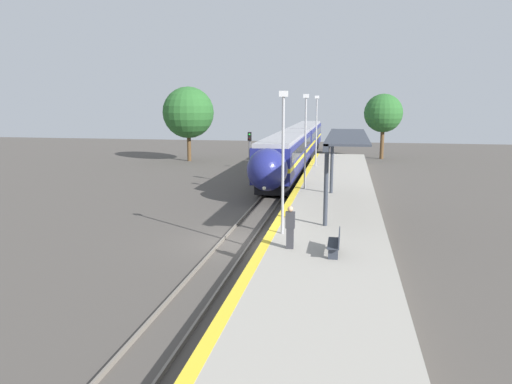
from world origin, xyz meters
TOP-DOWN VIEW (x-y plane):
  - ground_plane at (0.00, 0.00)m, footprint 120.00×120.00m
  - rail_left at (-0.72, 0.00)m, footprint 0.08×90.00m
  - rail_right at (0.72, 0.00)m, footprint 0.08×90.00m
  - train at (0.00, 28.19)m, footprint 2.79×41.03m
  - platform_right at (4.30, 0.00)m, footprint 5.19×64.00m
  - platform_bench at (4.76, -4.22)m, footprint 0.44×1.65m
  - person_waiting at (2.97, -3.74)m, footprint 0.36×0.22m
  - railway_signal at (-2.52, 16.15)m, footprint 0.28×0.28m
  - lamppost_near at (2.39, -1.57)m, footprint 0.36×0.20m
  - lamppost_mid at (2.39, 9.88)m, footprint 0.36×0.20m
  - lamppost_far at (2.39, 21.33)m, footprint 0.36×0.20m
  - station_canopy at (4.75, 4.35)m, footprint 2.02×11.38m
  - background_tree_left at (-12.35, 31.02)m, footprint 5.65×5.65m
  - background_tree_right at (9.05, 36.99)m, footprint 4.39×4.39m

SIDE VIEW (x-z plane):
  - ground_plane at x=0.00m, z-range 0.00..0.00m
  - rail_left at x=-0.72m, z-range 0.00..0.15m
  - rail_right at x=0.72m, z-range 0.00..0.15m
  - platform_right at x=4.30m, z-range 0.00..1.01m
  - platform_bench at x=4.76m, z-range 1.04..1.93m
  - person_waiting at x=2.97m, z-range 1.04..2.73m
  - train at x=0.00m, z-range 0.28..4.14m
  - railway_signal at x=-2.52m, z-range 0.48..4.75m
  - lamppost_near at x=2.39m, z-range 1.41..7.52m
  - lamppost_mid at x=2.39m, z-range 1.41..7.52m
  - lamppost_far at x=2.39m, z-range 1.41..7.52m
  - station_canopy at x=4.75m, z-range 2.71..6.64m
  - background_tree_right at x=9.05m, z-range 1.51..8.98m
  - background_tree_left at x=-12.35m, z-range 1.27..9.49m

